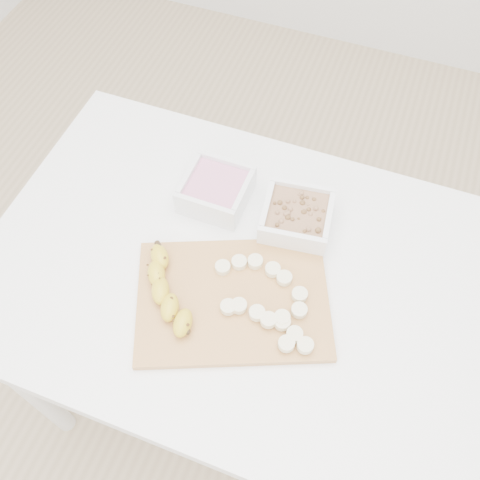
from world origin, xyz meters
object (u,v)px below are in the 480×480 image
(table, at_px, (235,290))
(banana, at_px, (168,292))
(cutting_board, at_px, (233,300))
(bowl_granola, at_px, (297,217))
(bowl_yogurt, at_px, (216,190))

(table, distance_m, banana, 0.19)
(cutting_board, bearing_deg, bowl_granola, 73.89)
(cutting_board, height_order, banana, banana)
(bowl_yogurt, bearing_deg, cutting_board, -60.84)
(bowl_granola, bearing_deg, cutting_board, -106.11)
(bowl_yogurt, bearing_deg, table, -56.42)
(bowl_granola, xyz_separation_m, banana, (-0.17, -0.24, -0.00))
(banana, bearing_deg, cutting_board, -11.35)
(bowl_yogurt, xyz_separation_m, bowl_granola, (0.18, -0.01, 0.00))
(bowl_granola, xyz_separation_m, cutting_board, (-0.06, -0.20, -0.02))
(bowl_yogurt, bearing_deg, banana, -88.69)
(cutting_board, bearing_deg, bowl_yogurt, 119.16)
(bowl_yogurt, relative_size, cutting_board, 0.37)
(bowl_granola, relative_size, cutting_board, 0.42)
(bowl_yogurt, height_order, cutting_board, bowl_yogurt)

